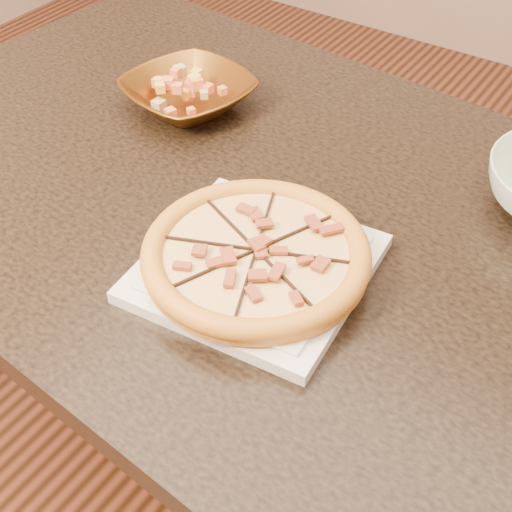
{
  "coord_description": "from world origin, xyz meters",
  "views": [
    {
      "loc": [
        0.67,
        -0.8,
        1.4
      ],
      "look_at": [
        0.29,
        -0.24,
        0.78
      ],
      "focal_mm": 50.0,
      "sensor_mm": 36.0,
      "label": 1
    }
  ],
  "objects_px": {
    "dining_table": "(246,238)",
    "plate": "(256,267)",
    "bronze_bowl": "(188,94)",
    "pizza": "(256,254)"
  },
  "relations": [
    {
      "from": "plate",
      "to": "bronze_bowl",
      "type": "relative_size",
      "value": 1.41
    },
    {
      "from": "pizza",
      "to": "bronze_bowl",
      "type": "relative_size",
      "value": 1.4
    },
    {
      "from": "pizza",
      "to": "plate",
      "type": "bearing_deg",
      "value": 14.63
    },
    {
      "from": "plate",
      "to": "bronze_bowl",
      "type": "bearing_deg",
      "value": 139.61
    },
    {
      "from": "dining_table",
      "to": "bronze_bowl",
      "type": "height_order",
      "value": "bronze_bowl"
    },
    {
      "from": "dining_table",
      "to": "plate",
      "type": "xyz_separation_m",
      "value": [
        0.12,
        -0.15,
        0.12
      ]
    },
    {
      "from": "dining_table",
      "to": "pizza",
      "type": "relative_size",
      "value": 4.83
    },
    {
      "from": "dining_table",
      "to": "bronze_bowl",
      "type": "relative_size",
      "value": 6.77
    },
    {
      "from": "dining_table",
      "to": "plate",
      "type": "relative_size",
      "value": 4.79
    },
    {
      "from": "dining_table",
      "to": "plate",
      "type": "distance_m",
      "value": 0.22
    }
  ]
}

